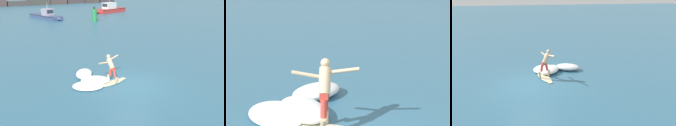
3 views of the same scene
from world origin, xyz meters
TOP-DOWN VIEW (x-y plane):
  - surfer at (-0.88, 1.11)m, footprint 1.58×0.92m
  - wave_foam_at_tail at (-1.84, 2.80)m, footprint 1.67×1.88m
  - wave_foam_at_nose at (-2.30, 1.28)m, footprint 2.26×2.07m
  - wave_foam_beside at (-1.69, 1.55)m, footprint 2.04×1.90m

SIDE VIEW (x-z plane):
  - wave_foam_at_nose at x=-2.30m, z-range 0.00..0.16m
  - wave_foam_beside at x=-1.69m, z-range 0.00..0.38m
  - wave_foam_at_tail at x=-1.84m, z-range 0.00..0.39m
  - surfer at x=-0.88m, z-range 0.22..1.88m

